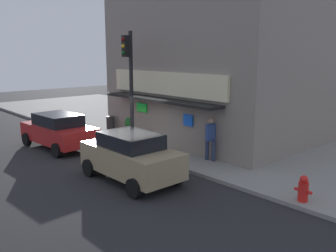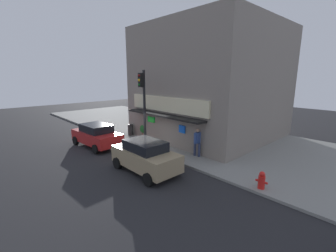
{
  "view_description": "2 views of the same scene",
  "coord_description": "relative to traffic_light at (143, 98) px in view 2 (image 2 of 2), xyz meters",
  "views": [
    {
      "loc": [
        12.99,
        -9.37,
        4.46
      ],
      "look_at": [
        1.18,
        1.24,
        1.28
      ],
      "focal_mm": 38.84,
      "sensor_mm": 36.0,
      "label": 1
    },
    {
      "loc": [
        12.07,
        -8.94,
        5.04
      ],
      "look_at": [
        0.89,
        1.43,
        1.67
      ],
      "focal_mm": 24.21,
      "sensor_mm": 36.0,
      "label": 2
    }
  ],
  "objects": [
    {
      "name": "fire_hydrant",
      "position": [
        8.73,
        -0.08,
        -3.01
      ],
      "size": [
        0.54,
        0.3,
        0.8
      ],
      "color": "red",
      "rests_on": "sidewalk"
    },
    {
      "name": "traffic_light",
      "position": [
        0.0,
        0.0,
        0.0
      ],
      "size": [
        0.32,
        0.58,
        5.31
      ],
      "color": "black",
      "rests_on": "sidewalk"
    },
    {
      "name": "parked_car_tan",
      "position": [
        3.52,
        -2.55,
        -2.65
      ],
      "size": [
        3.99,
        2.05,
        1.72
      ],
      "color": "#9E8966",
      "rests_on": "ground_plane"
    },
    {
      "name": "corner_building",
      "position": [
        1.07,
        6.19,
        0.97
      ],
      "size": [
        9.89,
        10.77,
        8.74
      ],
      "color": "gray",
      "rests_on": "sidewalk"
    },
    {
      "name": "parked_car_red",
      "position": [
        -2.52,
        -2.4,
        -2.69
      ],
      "size": [
        4.33,
        2.3,
        1.64
      ],
      "color": "#AD1E1E",
      "rests_on": "ground_plane"
    },
    {
      "name": "trash_can",
      "position": [
        -3.12,
        0.92,
        -2.93
      ],
      "size": [
        0.45,
        0.45,
        0.93
      ],
      "primitive_type": "cylinder",
      "color": "#2D2D2D",
      "rests_on": "sidewalk"
    },
    {
      "name": "potted_plant_by_window",
      "position": [
        -1.88,
        1.47,
        -2.79
      ],
      "size": [
        0.77,
        0.77,
        1.07
      ],
      "color": "brown",
      "rests_on": "sidewalk"
    },
    {
      "name": "ground_plane",
      "position": [
        0.63,
        -0.49,
        -3.53
      ],
      "size": [
        63.25,
        63.25,
        0.0
      ],
      "primitive_type": "plane",
      "color": "#232326"
    },
    {
      "name": "pedestrian",
      "position": [
        4.07,
        1.05,
        -2.42
      ],
      "size": [
        0.5,
        0.58,
        1.77
      ],
      "color": "navy",
      "rests_on": "sidewalk"
    },
    {
      "name": "potted_plant_by_doorway",
      "position": [
        3.84,
        2.47,
        -2.84
      ],
      "size": [
        0.62,
        0.62,
        0.98
      ],
      "color": "gray",
      "rests_on": "sidewalk"
    },
    {
      "name": "sidewalk",
      "position": [
        0.63,
        5.13,
        -3.47
      ],
      "size": [
        42.17,
        11.22,
        0.14
      ],
      "primitive_type": "cube",
      "color": "gray",
      "rests_on": "ground_plane"
    }
  ]
}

